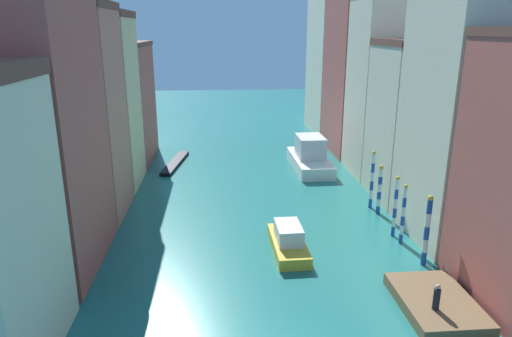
% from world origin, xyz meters
% --- Properties ---
extents(ground_plane, '(154.00, 154.00, 0.00)m').
position_xyz_m(ground_plane, '(0.00, 24.50, 0.00)').
color(ground_plane, '#1E6B66').
extents(building_left_1, '(6.25, 10.01, 22.45)m').
position_xyz_m(building_left_1, '(-14.02, 11.52, 11.24)').
color(building_left_1, '#B25147').
rests_on(building_left_1, ground).
extents(building_left_2, '(6.25, 7.26, 16.91)m').
position_xyz_m(building_left_2, '(-14.02, 20.18, 8.47)').
color(building_left_2, '#C6705B').
rests_on(building_left_2, ground).
extents(building_left_3, '(6.25, 7.55, 16.50)m').
position_xyz_m(building_left_3, '(-14.02, 27.82, 8.26)').
color(building_left_3, beige).
rests_on(building_left_3, ground).
extents(building_left_4, '(6.25, 10.93, 13.54)m').
position_xyz_m(building_left_4, '(-14.02, 37.06, 6.78)').
color(building_left_4, '#B25147').
rests_on(building_left_4, ground).
extents(building_right_1, '(6.25, 8.71, 19.19)m').
position_xyz_m(building_right_1, '(14.02, 13.57, 9.61)').
color(building_right_1, beige).
rests_on(building_right_1, ground).
extents(building_right_2, '(6.25, 7.58, 14.09)m').
position_xyz_m(building_right_2, '(14.02, 21.80, 7.06)').
color(building_right_2, beige).
rests_on(building_right_2, ground).
extents(building_right_3, '(6.25, 7.53, 18.58)m').
position_xyz_m(building_right_3, '(14.02, 29.42, 9.30)').
color(building_right_3, beige).
rests_on(building_right_3, ground).
extents(building_right_4, '(6.25, 11.10, 21.99)m').
position_xyz_m(building_right_4, '(14.02, 39.02, 11.01)').
color(building_right_4, '#B25147').
rests_on(building_right_4, ground).
extents(building_right_5, '(6.25, 11.91, 21.99)m').
position_xyz_m(building_right_5, '(14.02, 50.56, 11.00)').
color(building_right_5, beige).
rests_on(building_right_5, ground).
extents(waterfront_dock, '(3.89, 5.73, 0.68)m').
position_xyz_m(waterfront_dock, '(8.71, 4.43, 0.34)').
color(waterfront_dock, brown).
rests_on(waterfront_dock, ground).
extents(person_on_dock, '(0.36, 0.36, 1.46)m').
position_xyz_m(person_on_dock, '(8.15, 3.40, 1.36)').
color(person_on_dock, black).
rests_on(person_on_dock, waterfront_dock).
extents(mooring_pole_0, '(0.37, 0.37, 4.84)m').
position_xyz_m(mooring_pole_0, '(10.18, 9.29, 2.48)').
color(mooring_pole_0, '#1E479E').
rests_on(mooring_pole_0, ground).
extents(mooring_pole_1, '(0.30, 0.30, 4.47)m').
position_xyz_m(mooring_pole_1, '(9.91, 12.49, 2.28)').
color(mooring_pole_1, '#1E479E').
rests_on(mooring_pole_1, ground).
extents(mooring_pole_2, '(0.30, 0.30, 4.69)m').
position_xyz_m(mooring_pole_2, '(9.80, 13.74, 2.39)').
color(mooring_pole_2, '#1E479E').
rests_on(mooring_pole_2, ground).
extents(mooring_pole_3, '(0.37, 0.37, 4.24)m').
position_xyz_m(mooring_pole_3, '(10.13, 18.04, 2.17)').
color(mooring_pole_3, '#1E479E').
rests_on(mooring_pole_3, ground).
extents(mooring_pole_4, '(0.32, 0.32, 5.08)m').
position_xyz_m(mooring_pole_4, '(9.93, 19.44, 2.59)').
color(mooring_pole_4, '#1E479E').
rests_on(mooring_pole_4, ground).
extents(vaporetto_white, '(3.75, 9.52, 3.64)m').
position_xyz_m(vaporetto_white, '(6.95, 31.46, 1.33)').
color(vaporetto_white, white).
rests_on(vaporetto_white, ground).
extents(gondola_black, '(2.57, 9.40, 0.38)m').
position_xyz_m(gondola_black, '(-8.10, 34.25, 0.19)').
color(gondola_black, black).
rests_on(gondola_black, ground).
extents(motorboat_0, '(2.30, 5.89, 1.95)m').
position_xyz_m(motorboat_0, '(1.61, 11.98, 0.74)').
color(motorboat_0, gold).
rests_on(motorboat_0, ground).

